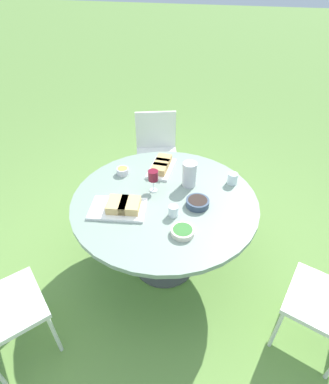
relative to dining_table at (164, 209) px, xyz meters
The scene contains 12 objects.
ground_plane 0.65m from the dining_table, ahead, with size 40.00×40.00×0.00m, color #668E42.
dining_table is the anchor object (origin of this frame).
chair_near_right 1.18m from the dining_table, 70.45° to the right, with size 0.56×0.54×0.89m.
water_pitcher 0.33m from the dining_table, 123.15° to the right, with size 0.12×0.11×0.20m.
wine_glass 0.27m from the dining_table, 33.95° to the right, with size 0.08×0.08×0.18m.
platter_bread_main 0.36m from the dining_table, 38.55° to the left, with size 0.43×0.32×0.08m.
platter_charcuterie 0.42m from the dining_table, 71.00° to the right, with size 0.19×0.34×0.08m.
bowl_fries 0.49m from the dining_table, 28.02° to the right, with size 0.10×0.10×0.05m.
bowl_salad 0.40m from the dining_table, 123.12° to the left, with size 0.16×0.16×0.04m.
bowl_olives 0.28m from the dining_table, behind, with size 0.17×0.17×0.05m.
cup_water_near 0.24m from the dining_table, 123.06° to the left, with size 0.07×0.07×0.08m.
cup_water_far 0.59m from the dining_table, 144.94° to the right, with size 0.08×0.08×0.09m.
Camera 1 is at (-0.46, 1.68, 2.16)m, focal length 28.00 mm.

